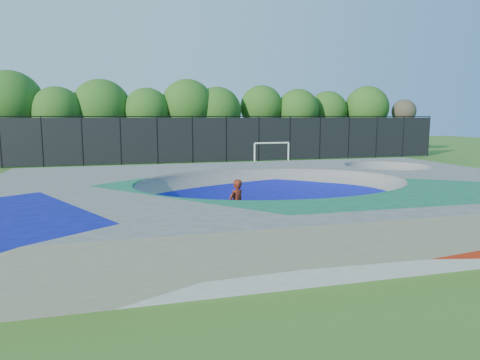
% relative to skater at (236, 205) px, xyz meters
% --- Properties ---
extents(ground, '(120.00, 120.00, 0.00)m').
position_rel_skater_xyz_m(ground, '(1.94, 1.56, -0.92)').
color(ground, '#39651C').
rests_on(ground, ground).
extents(skate_deck, '(22.00, 14.00, 1.50)m').
position_rel_skater_xyz_m(skate_deck, '(1.94, 1.56, -0.17)').
color(skate_deck, gray).
rests_on(skate_deck, ground).
extents(skater, '(0.80, 0.73, 1.83)m').
position_rel_skater_xyz_m(skater, '(0.00, 0.00, 0.00)').
color(skater, red).
rests_on(skater, ground).
extents(skateboard, '(0.79, 0.55, 0.05)m').
position_rel_skater_xyz_m(skateboard, '(0.00, 0.00, -0.89)').
color(skateboard, black).
rests_on(skateboard, ground).
extents(soccer_goal, '(2.98, 0.12, 1.97)m').
position_rel_skater_xyz_m(soccer_goal, '(7.63, 18.07, 0.45)').
color(soccer_goal, white).
rests_on(soccer_goal, ground).
extents(fence, '(48.09, 0.09, 4.04)m').
position_rel_skater_xyz_m(fence, '(1.94, 22.56, 1.18)').
color(fence, black).
rests_on(fence, ground).
extents(treeline, '(51.15, 7.19, 8.05)m').
position_rel_skater_xyz_m(treeline, '(-2.04, 27.90, 3.89)').
color(treeline, '#3F2C1F').
rests_on(treeline, ground).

